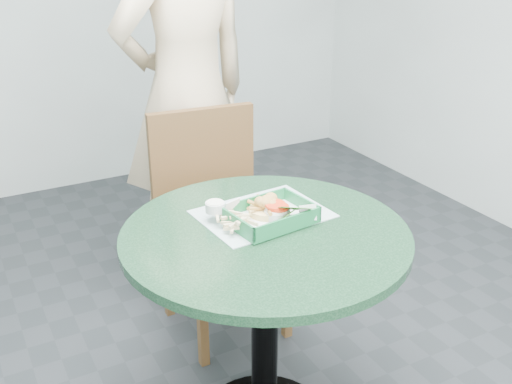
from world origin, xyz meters
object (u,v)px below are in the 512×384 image
cafe_table (265,285)px  crab_sandwich (268,210)px  diner_person (185,40)px  food_basket (270,224)px  dining_chair (215,207)px  sauce_ramekin (216,210)px

cafe_table → crab_sandwich: bearing=56.2°
diner_person → crab_sandwich: diner_person is taller
food_basket → crab_sandwich: (0.01, 0.03, 0.03)m
cafe_table → dining_chair: (0.14, 0.68, -0.05)m
cafe_table → sauce_ramekin: sauce_ramekin is taller
crab_sandwich → dining_chair: bearing=81.4°
dining_chair → diner_person: diner_person is taller
dining_chair → diner_person: 0.71m
cafe_table → diner_person: size_ratio=0.37×
cafe_table → sauce_ramekin: bearing=123.0°
sauce_ramekin → cafe_table: bearing=-57.0°
diner_person → sauce_ramekin: bearing=61.9°
dining_chair → crab_sandwich: dining_chair is taller
cafe_table → dining_chair: size_ratio=0.94×
crab_sandwich → sauce_ramekin: bearing=152.0°
dining_chair → sauce_ramekin: bearing=-108.3°
cafe_table → food_basket: (0.04, 0.04, 0.19)m
sauce_ramekin → dining_chair: bearing=66.5°
diner_person → sauce_ramekin: diner_person is taller
food_basket → crab_sandwich: bearing=76.0°
dining_chair → crab_sandwich: (-0.09, -0.61, 0.27)m
cafe_table → diner_person: bearing=80.7°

